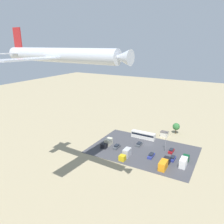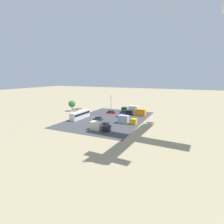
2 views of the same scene
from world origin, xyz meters
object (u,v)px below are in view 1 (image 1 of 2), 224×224
(parked_truck_3, at_px, (164,164))
(parked_truck_1, at_px, (184,161))
(parked_truck_0, at_px, (126,154))
(parked_car_3, at_px, (173,158))
(parked_truck_2, at_px, (107,143))
(parked_car_4, at_px, (117,147))
(parked_car_1, at_px, (151,155))
(shed_building, at_px, (164,134))
(bus, at_px, (143,135))
(parked_car_0, at_px, (171,151))
(airplane, at_px, (61,55))
(parked_car_2, at_px, (139,144))

(parked_truck_3, bearing_deg, parked_truck_1, 41.00)
(parked_truck_0, relative_size, parked_truck_1, 0.87)
(parked_car_3, relative_size, parked_truck_2, 0.60)
(parked_car_3, relative_size, parked_car_4, 0.97)
(parked_car_1, bearing_deg, parked_car_3, -166.92)
(parked_truck_0, relative_size, parked_truck_2, 1.04)
(shed_building, xyz_separation_m, parked_car_4, (14.65, 23.05, -0.57))
(parked_truck_2, bearing_deg, parked_truck_3, 169.31)
(bus, distance_m, parked_car_4, 16.96)
(parked_car_3, bearing_deg, shed_building, -65.45)
(parked_car_0, relative_size, parked_car_3, 1.01)
(parked_car_0, relative_size, airplane, 0.11)
(shed_building, relative_size, parked_truck_3, 0.43)
(shed_building, height_order, parked_car_4, shed_building)
(shed_building, xyz_separation_m, parked_truck_1, (-14.42, 22.89, 0.30))
(parked_car_2, bearing_deg, bus, -80.92)
(shed_building, xyz_separation_m, airplane, (11.60, 58.29, 40.29))
(shed_building, bearing_deg, parked_car_3, 114.55)
(shed_building, xyz_separation_m, parked_car_3, (-9.71, 21.27, -0.56))
(airplane, bearing_deg, bus, 179.88)
(parked_car_1, relative_size, parked_car_2, 1.11)
(parked_car_1, xyz_separation_m, parked_car_4, (16.10, -0.13, 0.01))
(parked_truck_1, xyz_separation_m, airplane, (26.01, 35.40, 39.99))
(bus, bearing_deg, parked_car_3, 52.36)
(parked_car_2, height_order, parked_truck_1, parked_truck_1)
(parked_car_4, bearing_deg, parked_truck_0, 142.48)
(bus, distance_m, parked_truck_2, 19.22)
(parked_car_1, xyz_separation_m, parked_truck_1, (-12.96, -0.30, 0.88))
(shed_building, distance_m, parked_car_1, 23.24)
(parked_truck_1, relative_size, parked_truck_2, 1.19)
(bus, distance_m, parked_car_0, 17.56)
(parked_car_2, relative_size, parked_truck_1, 0.51)
(parked_car_2, distance_m, airplane, 59.17)
(parked_truck_2, relative_size, airplane, 0.18)
(parked_car_0, relative_size, parked_truck_2, 0.61)
(parked_truck_1, relative_size, airplane, 0.22)
(bus, relative_size, parked_car_0, 2.75)
(parked_truck_1, bearing_deg, parked_truck_2, -179.91)
(shed_building, height_order, parked_truck_2, parked_truck_2)
(parked_car_1, bearing_deg, parked_truck_1, -178.69)
(parked_car_0, bearing_deg, bus, 154.53)
(parked_car_4, relative_size, parked_truck_1, 0.52)
(parked_car_2, distance_m, parked_truck_1, 22.56)
(parked_car_3, distance_m, parked_truck_2, 29.32)
(parked_car_4, xyz_separation_m, parked_truck_1, (-29.07, -0.17, 0.87))
(parked_car_3, xyz_separation_m, parked_truck_3, (1.41, 6.94, 0.78))
(parked_car_1, xyz_separation_m, parked_car_2, (8.43, -7.39, -0.05))
(bus, distance_m, parked_truck_0, 21.15)
(parked_car_0, height_order, parked_car_2, parked_car_2)
(shed_building, height_order, airplane, airplane)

